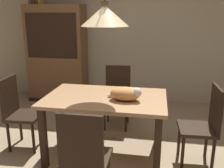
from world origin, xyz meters
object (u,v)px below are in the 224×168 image
at_px(dining_table, 105,105).
at_px(hutch_bookcase, 57,56).
at_px(chair_left_side, 18,109).
at_px(chair_far_back, 117,93).
at_px(chair_right_side, 205,123).
at_px(pendant_lamp, 105,15).
at_px(chair_near_front, 85,155).
at_px(cat_sleeping, 126,94).

distance_m(dining_table, hutch_bookcase, 2.30).
distance_m(dining_table, chair_left_side, 1.14).
relative_size(chair_far_back, chair_left_side, 1.00).
relative_size(chair_right_side, pendant_lamp, 0.72).
height_order(dining_table, chair_far_back, chair_far_back).
bearing_deg(chair_near_front, dining_table, 90.03).
bearing_deg(chair_far_back, cat_sleeping, -75.01).
xyz_separation_m(chair_right_side, hutch_bookcase, (-2.48, 1.85, 0.38)).
xyz_separation_m(chair_far_back, chair_left_side, (-1.12, -0.88, 0.00)).
bearing_deg(cat_sleeping, dining_table, 162.84).
xyz_separation_m(dining_table, cat_sleeping, (0.25, -0.08, 0.18)).
distance_m(chair_near_front, hutch_bookcase, 3.07).
distance_m(chair_far_back, chair_right_side, 1.43).
height_order(dining_table, pendant_lamp, pendant_lamp).
xyz_separation_m(chair_far_back, pendant_lamp, (0.00, -0.88, 1.15)).
relative_size(dining_table, chair_far_back, 1.51).
distance_m(dining_table, cat_sleeping, 0.32).
bearing_deg(cat_sleeping, chair_far_back, 104.99).
bearing_deg(chair_left_side, hutch_bookcase, 96.76).
distance_m(chair_left_side, hutch_bookcase, 1.91).
bearing_deg(chair_far_back, pendant_lamp, -89.79).
xyz_separation_m(chair_right_side, pendant_lamp, (-1.13, -0.00, 1.15)).
bearing_deg(pendant_lamp, hutch_bookcase, 126.08).
xyz_separation_m(dining_table, chair_near_front, (0.00, -0.88, -0.14)).
xyz_separation_m(chair_left_side, hutch_bookcase, (-0.22, 1.86, 0.38)).
bearing_deg(cat_sleeping, chair_left_side, 177.00).
bearing_deg(chair_far_back, chair_near_front, -89.88).
distance_m(dining_table, chair_near_front, 0.89).
bearing_deg(pendant_lamp, chair_far_back, 90.21).
xyz_separation_m(chair_near_front, cat_sleeping, (0.25, 0.80, 0.32)).
bearing_deg(chair_near_front, hutch_bookcase, 116.30).
bearing_deg(dining_table, chair_far_back, 90.21).
bearing_deg(chair_near_front, cat_sleeping, 72.49).
height_order(chair_near_front, chair_far_back, same).
distance_m(chair_near_front, chair_left_side, 1.43).
relative_size(chair_right_side, cat_sleeping, 2.38).
bearing_deg(chair_left_side, pendant_lamp, 0.29).
height_order(dining_table, hutch_bookcase, hutch_bookcase).
bearing_deg(chair_left_side, chair_near_front, -37.71).
xyz_separation_m(chair_near_front, chair_left_side, (-1.13, 0.87, 0.00)).
bearing_deg(chair_right_side, cat_sleeping, -174.67).
xyz_separation_m(dining_table, chair_left_side, (-1.13, -0.01, -0.14)).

